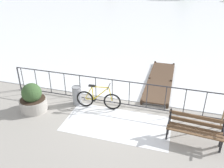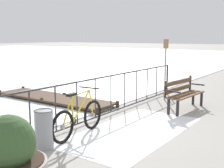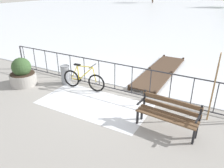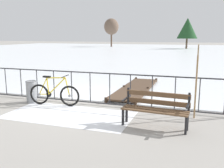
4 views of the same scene
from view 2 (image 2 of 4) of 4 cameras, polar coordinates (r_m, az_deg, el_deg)
name	(u,v)px [view 2 (image 2 of 4)]	position (r m, az deg, el deg)	size (l,w,h in m)	color
ground_plane	(87,124)	(7.05, -4.95, -7.74)	(160.00, 160.00, 0.00)	#9E9991
snow_patch	(134,131)	(6.53, 4.33, -9.09)	(3.58, 1.81, 0.01)	white
railing_fence	(87,101)	(6.91, -5.02, -3.30)	(9.06, 0.06, 1.07)	#2D2D33
bicycle_near_railing	(79,119)	(6.15, -6.54, -6.75)	(1.71, 0.52, 0.97)	black
park_bench	(183,92)	(8.49, 13.77, -1.51)	(1.63, 0.61, 0.89)	brown
planter_with_shrub	(9,162)	(4.12, -19.53, -14.23)	(0.98, 0.98, 1.08)	#ADA8A0
trash_bin	(44,129)	(5.58, -13.19, -8.57)	(0.35, 0.35, 0.73)	gray
oar_upright	(165,65)	(9.62, 10.42, 3.60)	(0.04, 0.16, 1.98)	#937047
wooden_dock	(53,98)	(9.55, -11.40, -2.65)	(1.10, 4.42, 0.20)	#4C3828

